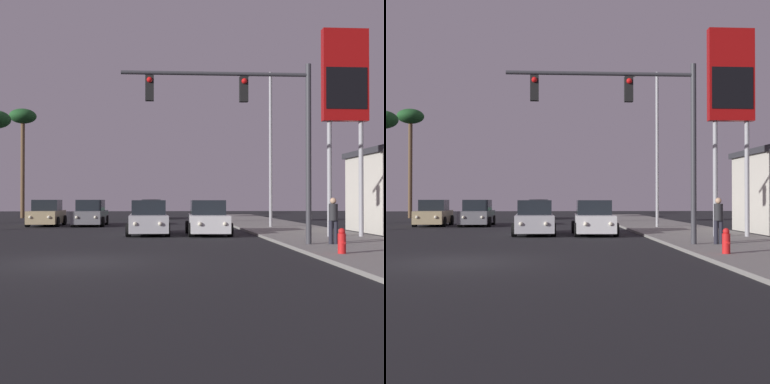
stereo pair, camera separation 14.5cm
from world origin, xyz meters
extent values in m
plane|color=black|center=(0.00, 0.00, 0.00)|extent=(120.00, 120.00, 0.00)
cube|color=gray|center=(9.50, 10.00, 0.06)|extent=(5.00, 60.00, 0.12)
cube|color=tan|center=(-4.77, 19.96, 0.58)|extent=(1.85, 4.22, 0.80)
cube|color=black|center=(-4.77, 20.11, 1.33)|extent=(1.62, 2.02, 0.70)
cylinder|color=black|center=(-5.67, 18.66, 0.32)|extent=(0.24, 0.64, 0.64)
cylinder|color=black|center=(-3.87, 18.66, 0.32)|extent=(0.24, 0.64, 0.64)
cylinder|color=black|center=(-5.67, 21.27, 0.32)|extent=(0.24, 0.64, 0.64)
cylinder|color=black|center=(-3.87, 21.27, 0.32)|extent=(0.24, 0.64, 0.64)
sphere|color=#F2EACC|center=(-5.33, 17.84, 0.63)|extent=(0.18, 0.18, 0.18)
sphere|color=#F2EACC|center=(-4.21, 17.84, 0.63)|extent=(0.18, 0.18, 0.18)
cube|color=silver|center=(4.79, 10.78, 0.58)|extent=(1.91, 4.25, 0.80)
cube|color=black|center=(4.79, 10.93, 1.33)|extent=(1.65, 2.04, 0.70)
cylinder|color=black|center=(3.89, 9.48, 0.32)|extent=(0.24, 0.64, 0.64)
cylinder|color=black|center=(5.69, 9.48, 0.32)|extent=(0.24, 0.64, 0.64)
cylinder|color=black|center=(3.89, 12.08, 0.32)|extent=(0.24, 0.64, 0.64)
cylinder|color=black|center=(5.69, 12.08, 0.32)|extent=(0.24, 0.64, 0.64)
sphere|color=#F2EACC|center=(4.23, 8.66, 0.63)|extent=(0.18, 0.18, 0.18)
sphere|color=#F2EACC|center=(5.35, 8.66, 0.63)|extent=(0.18, 0.18, 0.18)
cube|color=#195933|center=(1.79, 31.34, 0.58)|extent=(1.92, 4.25, 0.80)
cube|color=black|center=(1.79, 31.49, 1.33)|extent=(1.66, 2.05, 0.70)
cylinder|color=black|center=(0.89, 30.04, 0.32)|extent=(0.24, 0.64, 0.64)
cylinder|color=black|center=(2.69, 30.04, 0.32)|extent=(0.24, 0.64, 0.64)
cylinder|color=black|center=(0.89, 32.64, 0.32)|extent=(0.24, 0.64, 0.64)
cylinder|color=black|center=(2.69, 32.64, 0.32)|extent=(0.24, 0.64, 0.64)
sphere|color=#F2EACC|center=(1.23, 29.22, 0.63)|extent=(0.18, 0.18, 0.18)
sphere|color=#F2EACC|center=(2.35, 29.22, 0.63)|extent=(0.18, 0.18, 0.18)
cube|color=slate|center=(-1.95, 19.70, 0.58)|extent=(1.90, 4.24, 0.80)
cube|color=black|center=(-1.95, 19.85, 1.33)|extent=(1.65, 2.04, 0.70)
cylinder|color=black|center=(-2.85, 18.40, 0.32)|extent=(0.24, 0.64, 0.64)
cylinder|color=black|center=(-1.05, 18.40, 0.32)|extent=(0.24, 0.64, 0.64)
cylinder|color=black|center=(-2.85, 21.00, 0.32)|extent=(0.24, 0.64, 0.64)
cylinder|color=black|center=(-1.05, 21.00, 0.32)|extent=(0.24, 0.64, 0.64)
sphere|color=#F2EACC|center=(-2.51, 17.58, 0.63)|extent=(0.18, 0.18, 0.18)
sphere|color=#F2EACC|center=(-1.40, 17.58, 0.63)|extent=(0.18, 0.18, 0.18)
cube|color=#B7B7BC|center=(1.92, 11.05, 0.58)|extent=(1.90, 4.24, 0.80)
cube|color=black|center=(1.92, 11.20, 1.33)|extent=(1.65, 2.04, 0.70)
cylinder|color=black|center=(1.02, 9.75, 0.32)|extent=(0.24, 0.64, 0.64)
cylinder|color=black|center=(2.82, 9.75, 0.32)|extent=(0.24, 0.64, 0.64)
cylinder|color=black|center=(1.02, 12.35, 0.32)|extent=(0.24, 0.64, 0.64)
cylinder|color=black|center=(2.82, 12.35, 0.32)|extent=(0.24, 0.64, 0.64)
sphere|color=#F2EACC|center=(1.36, 8.93, 0.63)|extent=(0.18, 0.18, 0.18)
sphere|color=#F2EACC|center=(2.47, 8.93, 0.63)|extent=(0.18, 0.18, 0.18)
cylinder|color=#38383D|center=(7.79, 3.96, 3.37)|extent=(0.20, 0.20, 6.50)
cylinder|color=#38383D|center=(4.43, 3.96, 6.22)|extent=(6.73, 0.14, 0.14)
cube|color=black|center=(5.44, 3.96, 5.67)|extent=(0.30, 0.24, 0.90)
sphere|color=red|center=(5.44, 3.82, 5.94)|extent=(0.20, 0.20, 0.20)
cube|color=black|center=(2.07, 3.96, 5.67)|extent=(0.30, 0.24, 0.90)
sphere|color=red|center=(2.07, 3.82, 5.94)|extent=(0.20, 0.20, 0.20)
cylinder|color=#99999E|center=(8.92, 15.70, 4.62)|extent=(0.18, 0.18, 9.00)
cylinder|color=#99999E|center=(8.22, 15.70, 8.97)|extent=(1.40, 0.10, 0.10)
ellipsoid|color=silver|center=(7.52, 15.70, 8.92)|extent=(0.50, 0.24, 0.20)
cylinder|color=#99999E|center=(9.78, 7.69, 2.62)|extent=(0.20, 0.20, 5.00)
cylinder|color=#99999E|center=(11.18, 7.69, 2.62)|extent=(0.20, 0.20, 5.00)
cube|color=#990C0C|center=(10.48, 7.69, 7.12)|extent=(2.00, 0.40, 4.00)
cube|color=black|center=(10.48, 7.48, 6.52)|extent=(1.80, 0.03, 1.80)
cylinder|color=red|center=(7.84, 0.65, 0.42)|extent=(0.24, 0.24, 0.60)
sphere|color=red|center=(7.84, 0.65, 0.78)|extent=(0.20, 0.20, 0.20)
cylinder|color=red|center=(7.84, 0.48, 0.45)|extent=(0.08, 0.10, 0.08)
cylinder|color=#23232D|center=(8.59, 3.92, 0.54)|extent=(0.16, 0.16, 0.85)
cylinder|color=#23232D|center=(8.77, 3.92, 0.54)|extent=(0.16, 0.16, 0.85)
cylinder|color=#262628|center=(8.68, 3.92, 1.27)|extent=(0.32, 0.32, 0.60)
sphere|color=tan|center=(8.68, 3.92, 1.68)|extent=(0.22, 0.22, 0.22)
cylinder|color=brown|center=(-9.79, 34.00, 4.36)|extent=(0.36, 0.36, 8.72)
ellipsoid|color=#1E5123|center=(-9.79, 34.00, 9.20)|extent=(2.40, 2.40, 1.32)
camera|label=1|loc=(2.36, -14.95, 1.76)|focal=50.00mm
camera|label=2|loc=(2.51, -14.96, 1.76)|focal=50.00mm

